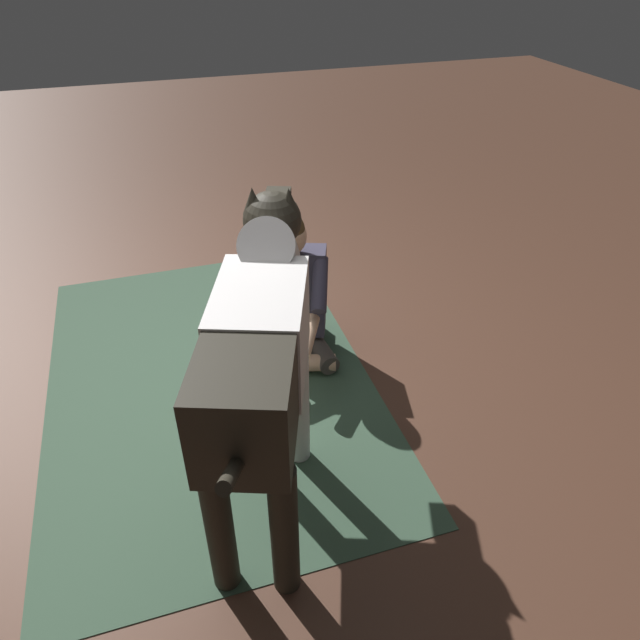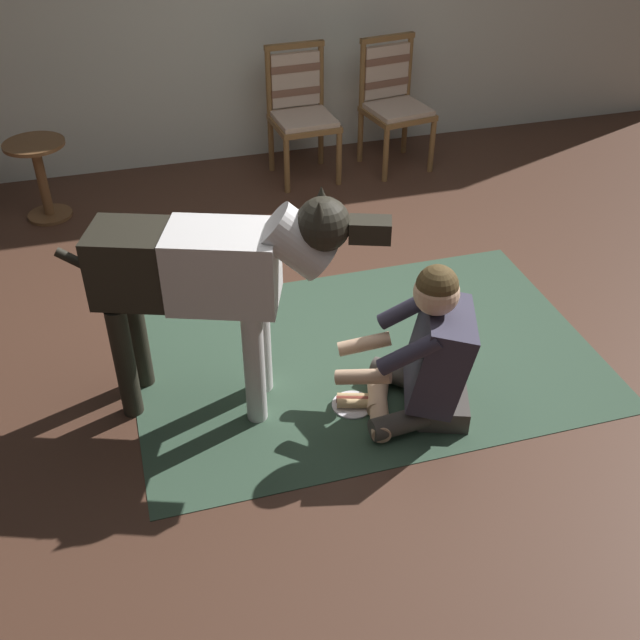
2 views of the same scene
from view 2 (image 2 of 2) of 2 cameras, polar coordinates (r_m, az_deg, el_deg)
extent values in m
plane|color=#4D3023|center=(4.29, 4.83, -1.04)|extent=(13.99, 13.99, 0.00)
cube|color=#364F3C|center=(4.12, 3.37, -2.67)|extent=(2.48, 1.64, 0.01)
cylinder|color=brown|center=(5.85, 1.45, 12.12)|extent=(0.04, 0.04, 0.42)
cylinder|color=brown|center=(5.73, -2.53, 11.55)|extent=(0.04, 0.04, 0.42)
cylinder|color=brown|center=(6.21, 0.07, 13.58)|extent=(0.04, 0.04, 0.42)
cylinder|color=brown|center=(6.10, -3.72, 13.06)|extent=(0.04, 0.04, 0.42)
cube|color=brown|center=(5.88, -1.21, 14.67)|extent=(0.49, 0.49, 0.04)
cube|color=beige|center=(5.87, -1.22, 15.02)|extent=(0.45, 0.45, 0.04)
cylinder|color=brown|center=(6.04, 0.07, 18.06)|extent=(0.04, 0.04, 0.52)
cylinder|color=brown|center=(5.92, -3.92, 17.61)|extent=(0.04, 0.04, 0.52)
cube|color=brown|center=(5.90, -1.96, 20.07)|extent=(0.46, 0.07, 0.04)
cube|color=beige|center=(5.98, -1.91, 17.76)|extent=(0.38, 0.07, 0.40)
cube|color=brown|center=(5.95, -1.92, 18.57)|extent=(0.39, 0.08, 0.06)
cube|color=brown|center=(6.00, -1.89, 16.95)|extent=(0.39, 0.08, 0.06)
cylinder|color=brown|center=(6.13, 8.47, 12.88)|extent=(0.04, 0.04, 0.42)
cylinder|color=brown|center=(5.92, 5.00, 12.30)|extent=(0.04, 0.04, 0.42)
cylinder|color=brown|center=(6.45, 6.44, 14.23)|extent=(0.04, 0.04, 0.42)
cylinder|color=brown|center=(6.26, 3.08, 13.70)|extent=(0.04, 0.04, 0.42)
cube|color=brown|center=(6.10, 5.88, 15.30)|extent=(0.53, 0.53, 0.04)
cube|color=beige|center=(6.09, 5.90, 15.64)|extent=(0.49, 0.49, 0.04)
cylinder|color=brown|center=(6.28, 6.77, 18.55)|extent=(0.04, 0.04, 0.52)
cylinder|color=brown|center=(6.08, 3.23, 18.15)|extent=(0.04, 0.04, 0.52)
cube|color=brown|center=(6.11, 5.15, 20.51)|extent=(0.46, 0.12, 0.04)
cube|color=beige|center=(6.18, 5.02, 18.27)|extent=(0.38, 0.11, 0.40)
cube|color=brown|center=(6.16, 5.07, 19.06)|extent=(0.39, 0.12, 0.06)
cube|color=brown|center=(6.21, 4.98, 17.49)|extent=(0.39, 0.12, 0.06)
cube|color=#46413B|center=(3.79, 9.21, -6.07)|extent=(0.34, 0.40, 0.12)
cylinder|color=#46413B|center=(3.66, 6.85, -7.55)|extent=(0.41, 0.14, 0.11)
cylinder|color=#E8B690|center=(3.70, 4.48, -6.80)|extent=(0.19, 0.37, 0.09)
cylinder|color=#46413B|center=(3.89, 6.72, -4.42)|extent=(0.36, 0.36, 0.11)
cylinder|color=#E8B690|center=(3.83, 4.49, -5.08)|extent=(0.23, 0.37, 0.09)
cube|color=#353244|center=(3.60, 8.98, -2.55)|extent=(0.42, 0.48, 0.50)
cylinder|color=#353244|center=(3.37, 6.79, -2.56)|extent=(0.30, 0.17, 0.24)
cylinder|color=#E8B690|center=(3.51, 3.29, -4.31)|extent=(0.27, 0.19, 0.12)
cylinder|color=#353244|center=(3.65, 6.64, 0.85)|extent=(0.30, 0.17, 0.24)
cylinder|color=#E8B690|center=(3.71, 3.38, -1.82)|extent=(0.28, 0.12, 0.12)
sphere|color=#E8B690|center=(3.39, 8.81, 2.06)|extent=(0.21, 0.21, 0.21)
sphere|color=#4D3B1F|center=(3.37, 8.87, 2.58)|extent=(0.19, 0.19, 0.19)
cylinder|color=silver|center=(3.73, -4.51, -1.51)|extent=(0.10, 0.10, 0.62)
cylinder|color=silver|center=(3.55, -4.99, -3.69)|extent=(0.10, 0.10, 0.62)
cylinder|color=black|center=(3.86, -13.68, -1.09)|extent=(0.10, 0.10, 0.62)
cylinder|color=black|center=(3.69, -14.57, -3.17)|extent=(0.10, 0.10, 0.62)
cube|color=silver|center=(3.38, -7.34, 4.03)|extent=(0.57, 0.47, 0.36)
cube|color=black|center=(3.47, -13.46, 4.17)|extent=(0.50, 0.43, 0.34)
cylinder|color=silver|center=(3.26, -1.68, 5.96)|extent=(0.41, 0.33, 0.35)
sphere|color=black|center=(3.21, 0.23, 7.26)|extent=(0.24, 0.24, 0.24)
cube|color=black|center=(3.22, 3.82, 6.84)|extent=(0.21, 0.16, 0.10)
cone|color=black|center=(3.23, 0.11, 9.26)|extent=(0.11, 0.11, 0.11)
cone|color=black|center=(3.11, -0.07, 8.08)|extent=(0.11, 0.11, 0.11)
cylinder|color=black|center=(3.56, -16.92, 3.74)|extent=(0.31, 0.15, 0.21)
cylinder|color=white|center=(3.80, 2.47, -6.45)|extent=(0.21, 0.21, 0.01)
cylinder|color=#E1B67B|center=(3.77, 2.49, -6.34)|extent=(0.16, 0.09, 0.05)
cylinder|color=#E1B67B|center=(3.80, 2.48, -5.90)|extent=(0.16, 0.09, 0.05)
cylinder|color=brown|center=(3.78, 2.49, -6.04)|extent=(0.17, 0.08, 0.04)
cylinder|color=brown|center=(5.69, -20.27, 9.78)|extent=(0.07, 0.07, 0.54)
cylinder|color=brown|center=(5.79, -19.76, 7.51)|extent=(0.31, 0.31, 0.02)
cylinder|color=brown|center=(5.58, -20.87, 12.35)|extent=(0.41, 0.41, 0.02)
camera|label=1|loc=(3.47, -40.76, 19.14)|focal=32.53mm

